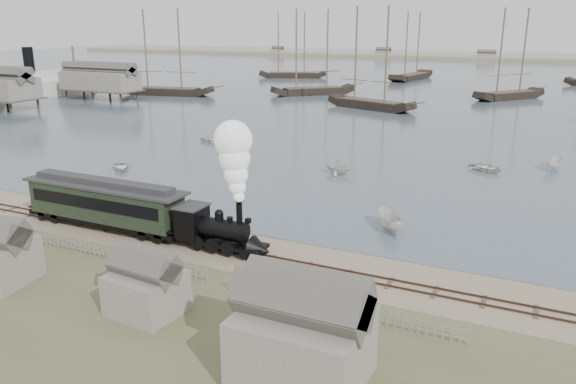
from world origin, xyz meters
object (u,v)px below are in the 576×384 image
at_px(locomotive, 230,196).
at_px(steamship, 30,72).
at_px(passenger_coach, 105,202).
at_px(beached_dinghy, 218,228).

height_order(locomotive, steamship, steamship).
xyz_separation_m(passenger_coach, beached_dinghy, (9.05, 3.00, -1.92)).
xyz_separation_m(locomotive, beached_dinghy, (-3.14, 3.00, -4.02)).
relative_size(passenger_coach, beached_dinghy, 3.73).
bearing_deg(beached_dinghy, passenger_coach, 129.71).
relative_size(locomotive, beached_dinghy, 2.34).
bearing_deg(steamship, passenger_coach, -108.39).
bearing_deg(passenger_coach, locomotive, 0.00).
bearing_deg(locomotive, steamship, 146.26).
xyz_separation_m(beached_dinghy, steamship, (-87.67, 57.66, 5.29)).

